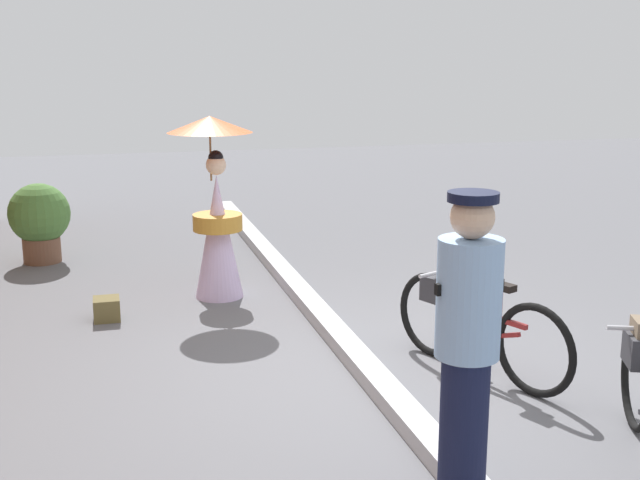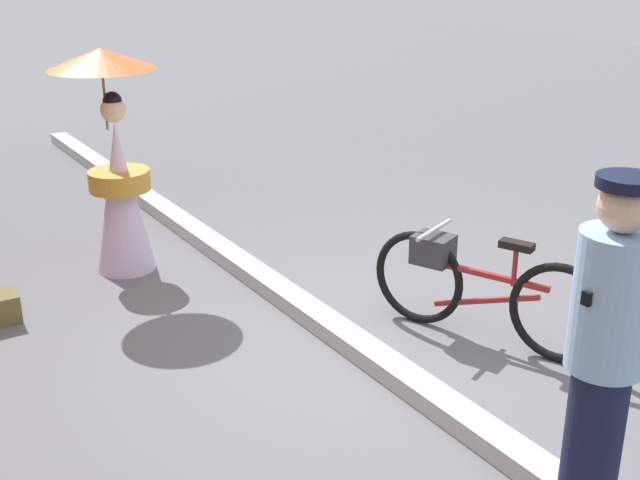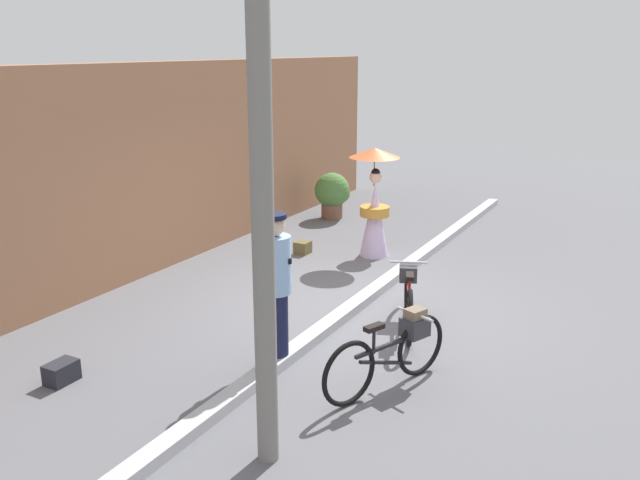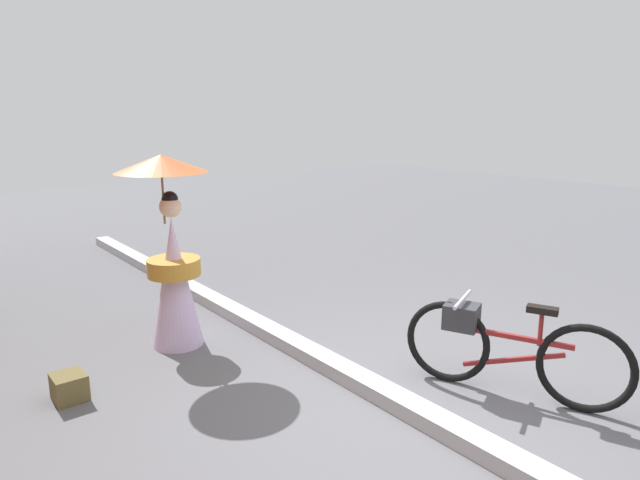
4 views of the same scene
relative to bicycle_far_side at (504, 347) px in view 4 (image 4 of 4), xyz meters
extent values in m
plane|color=slate|center=(0.24, 0.81, -0.39)|extent=(30.00, 30.00, 0.00)
cube|color=#B2B2B7|center=(0.24, 0.81, -0.33)|extent=(14.00, 0.20, 0.12)
torus|color=black|center=(0.41, 0.17, -0.05)|extent=(0.65, 0.32, 0.68)
torus|color=black|center=(-0.53, -0.22, -0.05)|extent=(0.65, 0.32, 0.68)
cube|color=maroon|center=(-0.06, -0.03, 0.09)|extent=(0.80, 0.37, 0.04)
cube|color=maroon|center=(-0.06, -0.03, -0.10)|extent=(0.70, 0.32, 0.27)
cylinder|color=maroon|center=(-0.23, -0.10, 0.20)|extent=(0.03, 0.03, 0.28)
cube|color=black|center=(-0.23, -0.10, 0.34)|extent=(0.24, 0.17, 0.05)
cylinder|color=silver|center=(0.31, 0.13, 0.33)|extent=(0.21, 0.45, 0.03)
cube|color=#333338|center=(0.31, 0.13, 0.19)|extent=(0.33, 0.30, 0.20)
cone|color=silver|center=(2.49, 1.58, 0.22)|extent=(0.48, 0.48, 1.23)
cylinder|color=#C1842D|center=(2.49, 1.58, 0.37)|extent=(0.49, 0.49, 0.16)
sphere|color=beige|center=(2.49, 1.58, 0.94)|extent=(0.20, 0.20, 0.20)
sphere|color=black|center=(2.49, 1.58, 1.01)|extent=(0.15, 0.15, 0.15)
cylinder|color=olive|center=(2.53, 1.62, 1.05)|extent=(0.02, 0.02, 0.55)
cone|color=orange|center=(2.53, 1.62, 1.33)|extent=(0.83, 0.83, 0.16)
cube|color=brown|center=(2.02, 2.69, -0.29)|extent=(0.25, 0.24, 0.21)
cube|color=brown|center=(2.02, 2.61, -0.24)|extent=(0.21, 0.08, 0.07)
camera|label=1|loc=(-5.36, 2.65, 1.98)|focal=45.59mm
camera|label=2|loc=(-3.67, 3.59, 2.22)|focal=45.69mm
camera|label=3|loc=(-7.38, -2.77, 2.97)|focal=37.65mm
camera|label=4|loc=(-2.21, 3.59, 1.75)|focal=30.84mm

